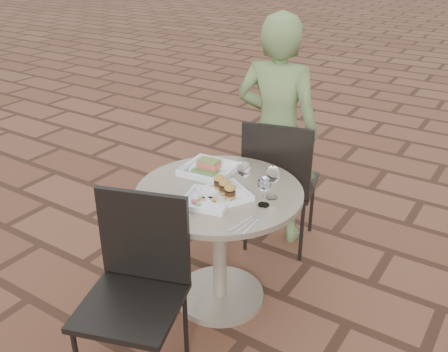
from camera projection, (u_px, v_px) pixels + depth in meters
The scene contains 13 objects.
ground at pixel (223, 273), 3.20m from camera, with size 60.00×60.00×0.00m, color brown.
cafe_table at pixel (219, 229), 2.77m from camera, with size 0.90×0.90×0.73m.
chair_far at pixel (279, 176), 3.22m from camera, with size 0.53×0.53×0.93m.
chair_near at pixel (137, 276), 2.29m from camera, with size 0.56×0.56×0.93m.
diner at pixel (277, 132), 3.29m from camera, with size 0.57×0.37×1.56m, color #5A6E3C.
plate_salmon at pixel (209, 168), 2.85m from camera, with size 0.30×0.30×0.08m.
plate_sliders at pixel (224, 191), 2.58m from camera, with size 0.32×0.32×0.15m.
plate_tuna at pixel (207, 200), 2.54m from camera, with size 0.29×0.29×0.03m.
wine_glass_right at pixel (264, 185), 2.46m from camera, with size 0.07×0.07×0.16m.
wine_glass_mid at pixel (244, 170), 2.60m from camera, with size 0.07×0.07×0.17m.
wine_glass_far at pixel (273, 175), 2.53m from camera, with size 0.08×0.08×0.18m.
steel_ramekin at pixel (183, 170), 2.83m from camera, with size 0.06×0.06×0.04m, color silver.
cutlery_set at pixel (247, 225), 2.34m from camera, with size 0.09×0.20×0.00m, color silver, non-canonical shape.
Camera 1 is at (1.42, -2.17, 1.97)m, focal length 40.00 mm.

